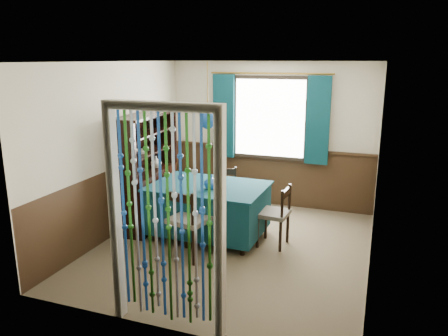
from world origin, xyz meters
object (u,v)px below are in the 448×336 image
at_px(vase_sideboard, 156,161).
at_px(bowl_shelf, 141,152).
at_px(chair_far, 225,193).
at_px(pendant_lamp, 208,118).
at_px(chair_left, 151,199).
at_px(chair_right, 275,214).
at_px(chair_near, 188,221).
at_px(vase_table, 211,182).
at_px(sideboard, 147,187).
at_px(dining_table, 209,207).

bearing_deg(vase_sideboard, bowl_shelf, -90.00).
height_order(bowl_shelf, vase_sideboard, bowl_shelf).
bearing_deg(chair_far, pendant_lamp, 75.10).
xyz_separation_m(chair_left, vase_sideboard, (-0.10, 0.38, 0.49)).
height_order(chair_left, chair_right, chair_left).
xyz_separation_m(chair_near, vase_table, (0.09, 0.57, 0.37)).
xyz_separation_m(sideboard, bowl_shelf, (0.06, -0.23, 0.61)).
bearing_deg(pendant_lamp, dining_table, 143.13).
bearing_deg(vase_table, chair_left, 171.82).
height_order(sideboard, vase_sideboard, sideboard).
bearing_deg(vase_table, dining_table, 123.00).
xyz_separation_m(chair_near, pendant_lamp, (-0.00, 0.72, 1.24)).
bearing_deg(dining_table, sideboard, 172.55).
distance_m(dining_table, vase_sideboard, 1.23).
relative_size(chair_left, pendant_lamp, 0.99).
xyz_separation_m(chair_far, vase_sideboard, (-1.02, -0.35, 0.52)).
bearing_deg(dining_table, chair_near, -88.66).
xyz_separation_m(chair_right, vase_table, (-0.88, -0.18, 0.42)).
bearing_deg(vase_table, chair_far, 97.44).
relative_size(chair_near, chair_far, 1.12).
relative_size(chair_near, vase_table, 5.18).
height_order(dining_table, chair_far, chair_far).
height_order(chair_far, pendant_lamp, pendant_lamp).
relative_size(chair_far, chair_left, 0.94).
xyz_separation_m(chair_far, vase_table, (0.11, -0.88, 0.43)).
bearing_deg(bowl_shelf, pendant_lamp, 3.41).
distance_m(chair_near, vase_table, 0.69).
bearing_deg(bowl_shelf, chair_left, 35.13).
distance_m(chair_near, vase_sideboard, 1.59).
height_order(dining_table, chair_left, chair_left).
distance_m(chair_right, vase_table, 0.99).
xyz_separation_m(chair_near, vase_sideboard, (-1.05, 1.10, 0.47)).
distance_m(chair_near, chair_far, 1.45).
distance_m(sideboard, vase_sideboard, 0.43).
bearing_deg(chair_right, vase_table, 106.23).
height_order(sideboard, vase_table, sideboard).
distance_m(dining_table, chair_far, 0.74).
height_order(chair_far, vase_table, vase_table).
distance_m(pendant_lamp, vase_sideboard, 1.35).
bearing_deg(chair_left, pendant_lamp, 78.24).
xyz_separation_m(chair_left, sideboard, (-0.16, 0.16, 0.12)).
bearing_deg(sideboard, chair_left, -50.18).
bearing_deg(chair_left, dining_table, 78.24).
bearing_deg(chair_near, pendant_lamp, 102.13).
height_order(vase_table, vase_sideboard, vase_sideboard).
distance_m(dining_table, bowl_shelf, 1.29).
distance_m(sideboard, bowl_shelf, 0.66).
height_order(chair_far, sideboard, sideboard).
xyz_separation_m(sideboard, vase_sideboard, (0.06, 0.22, 0.37)).
bearing_deg(sideboard, bowl_shelf, -79.42).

